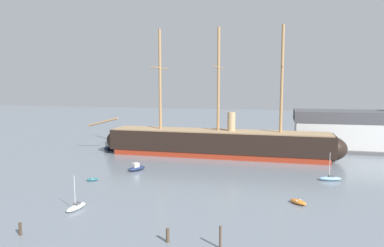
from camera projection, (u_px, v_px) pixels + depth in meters
The scene contains 10 objects.
tall_ship at pixel (218, 143), 79.38m from camera, with size 58.70×11.86×28.26m.
sailboat_foreground_left at pixel (76, 207), 45.92m from camera, with size 1.49×3.59×4.54m.
dinghy_mid_left at pixel (92, 179), 59.60m from camera, with size 2.11×1.72×0.46m.
dinghy_mid_right at pixel (298, 202), 48.06m from camera, with size 2.64×2.55×0.60m.
motorboat_alongside_bow at pixel (137, 168), 66.48m from camera, with size 3.11×3.86×1.51m.
sailboat_alongside_stern at pixel (330, 178), 59.67m from camera, with size 3.81×1.75×4.78m.
motorboat_far_left at pixel (110, 147), 87.25m from camera, with size 2.33×4.92×2.01m.
mooring_piling_left_pair at pixel (220, 237), 35.06m from camera, with size 0.25×0.25×2.29m, color #4C3D2D.
mooring_piling_right_pair at pixel (168, 235), 36.45m from camera, with size 0.37×0.37×1.45m, color #4C3D2D.
mooring_piling_midwater at pixel (20, 229), 38.16m from camera, with size 0.32×0.32×1.37m, color #423323.
Camera 1 is at (13.84, -25.16, 16.14)m, focal length 33.44 mm.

